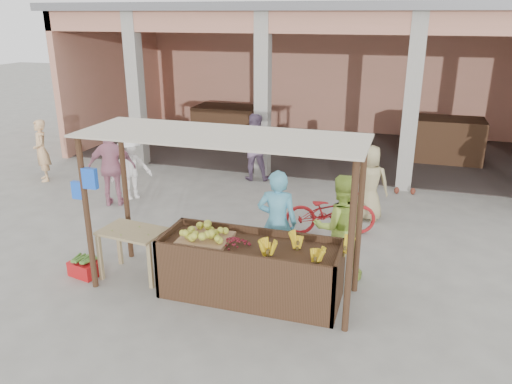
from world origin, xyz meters
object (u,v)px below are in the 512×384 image
(fruit_stall, at_px, (251,271))
(side_table, at_px, (133,238))
(vendor_green, at_px, (340,224))
(vendor_blue, at_px, (277,220))
(red_crate, at_px, (85,268))
(motorcycle, at_px, (331,211))

(fruit_stall, height_order, side_table, fruit_stall)
(side_table, xyz_separation_m, vendor_green, (3.07, 0.93, 0.24))
(vendor_green, bearing_deg, vendor_blue, -10.24)
(red_crate, bearing_deg, vendor_green, 29.10)
(fruit_stall, xyz_separation_m, red_crate, (-2.70, -0.20, -0.28))
(motorcycle, bearing_deg, fruit_stall, 145.49)
(red_crate, height_order, vendor_green, vendor_green)
(fruit_stall, distance_m, red_crate, 2.73)
(fruit_stall, relative_size, vendor_blue, 1.42)
(side_table, height_order, vendor_blue, vendor_blue)
(side_table, bearing_deg, fruit_stall, 5.26)
(vendor_blue, bearing_deg, side_table, 12.79)
(red_crate, height_order, motorcycle, motorcycle)
(vendor_blue, bearing_deg, vendor_green, -177.00)
(motorcycle, bearing_deg, side_table, 114.90)
(side_table, relative_size, red_crate, 2.27)
(red_crate, bearing_deg, motorcycle, 50.59)
(side_table, bearing_deg, motorcycle, 49.41)
(red_crate, distance_m, vendor_blue, 3.16)
(fruit_stall, bearing_deg, red_crate, -175.81)
(motorcycle, bearing_deg, vendor_blue, 143.76)
(red_crate, distance_m, vendor_green, 4.08)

